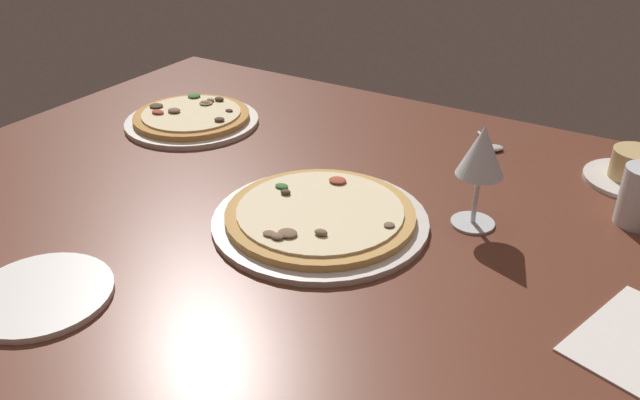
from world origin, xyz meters
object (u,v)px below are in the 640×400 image
Objects in this scene: wine_glass_far at (482,154)px; side_plate at (41,295)px; pizza_side at (192,118)px; ramekin_on_saucer at (634,170)px; spoon at (491,146)px; pizza_main at (320,217)px.

wine_glass_far reaches higher than side_plate.
pizza_side is at bearing 112.54° from side_plate.
spoon is (-25.65, 0.97, -1.79)cm from ramekin_on_saucer.
pizza_main is 56.58cm from ramekin_on_saucer.
pizza_main is at bearing -25.13° from pizza_side.
pizza_main is 1.82× the size of side_plate.
ramekin_on_saucer reaches higher than spoon.
ramekin_on_saucer is 1.83× the size of spoon.
pizza_main is 26.19cm from wine_glass_far.
pizza_main is at bearing -133.82° from ramekin_on_saucer.
wine_glass_far is 64.34cm from side_plate.
ramekin_on_saucer reaches higher than pizza_main.
side_plate is at bearing -114.34° from spoon.
pizza_side reaches higher than spoon.
wine_glass_far reaches higher than spoon.
ramekin_on_saucer is at bearing 13.34° from pizza_side.
side_plate is 84.55cm from spoon.
pizza_side is at bearing -160.27° from spoon.
pizza_main is at bearing -107.93° from spoon.
pizza_main is 43.93cm from spoon.
ramekin_on_saucer is (83.82, 19.88, 1.05)cm from pizza_side.
pizza_main is 1.21× the size of pizza_side.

